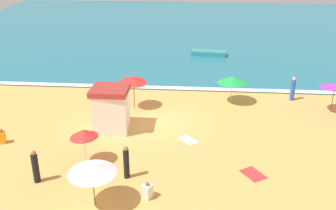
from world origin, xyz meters
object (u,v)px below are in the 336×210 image
beachgoer_1 (293,89)px  beachgoer_0 (35,167)px  beach_umbrella_3 (92,169)px  beachgoer_6 (2,137)px  lifeguard_cabana (111,109)px  beachgoer_2 (126,162)px  beach_umbrella_4 (133,80)px  small_boat_0 (209,53)px  beach_umbrella_1 (84,133)px  beachgoer_4 (147,191)px  beach_umbrella_0 (232,79)px  beach_umbrella_2 (335,86)px

beachgoer_1 → beachgoer_0: bearing=-141.4°
beach_umbrella_3 → beachgoer_6: bearing=142.3°
lifeguard_cabana → beachgoer_1: 13.94m
beachgoer_2 → beachgoer_0: bearing=-170.5°
beach_umbrella_4 → small_boat_0: 14.78m
beachgoer_1 → small_boat_0: size_ratio=0.51×
beachgoer_1 → beach_umbrella_1: bearing=-142.6°
lifeguard_cabana → small_boat_0: 18.34m
beachgoer_0 → beachgoer_4: 5.87m
beach_umbrella_0 → beachgoer_6: (-14.18, -7.44, -1.41)m
beach_umbrella_1 → beachgoer_0: size_ratio=1.14×
beachgoer_2 → beach_umbrella_4: bearing=96.6°
beach_umbrella_3 → beach_umbrella_2: bearing=39.8°
lifeguard_cabana → beach_umbrella_3: bearing=-83.9°
lifeguard_cabana → beachgoer_4: size_ratio=3.28×
beach_umbrella_2 → beachgoer_6: beach_umbrella_2 is taller
beach_umbrella_2 → beach_umbrella_4: (-13.99, -0.36, 0.17)m
beach_umbrella_0 → beachgoer_4: 13.08m
beachgoer_0 → beach_umbrella_4: bearing=70.2°
beach_umbrella_2 → beachgoer_0: 20.18m
beachgoer_2 → beachgoer_4: (1.28, -1.62, -0.53)m
beach_umbrella_1 → beach_umbrella_3: beach_umbrella_3 is taller
beach_umbrella_1 → beach_umbrella_0: bearing=47.2°
beachgoer_0 → small_boat_0: 24.94m
beach_umbrella_0 → beach_umbrella_3: bearing=-118.9°
beachgoer_6 → small_boat_0: bearing=57.0°
small_boat_0 → beachgoer_1: bearing=-61.1°
beach_umbrella_3 → beachgoer_2: 2.87m
beachgoer_0 → small_boat_0: size_ratio=0.50×
lifeguard_cabana → beachgoer_6: (-6.23, -2.31, -1.06)m
beachgoer_2 → lifeguard_cabana: bearing=109.7°
beach_umbrella_0 → beachgoer_6: beach_umbrella_0 is taller
beach_umbrella_0 → beach_umbrella_1: bearing=-132.8°
beach_umbrella_0 → beach_umbrella_3: size_ratio=1.29×
lifeguard_cabana → beachgoer_1: size_ratio=1.59×
beach_umbrella_3 → small_boat_0: beach_umbrella_3 is taller
beach_umbrella_3 → beach_umbrella_4: bearing=89.7°
beach_umbrella_2 → beachgoer_1: 3.28m
beachgoer_2 → beachgoer_6: 8.71m
beachgoer_2 → beachgoer_6: beachgoer_2 is taller
beachgoer_2 → beachgoer_4: 2.13m
beach_umbrella_1 → beach_umbrella_4: 7.80m
beachgoer_6 → beachgoer_2: bearing=-20.5°
lifeguard_cabana → beach_umbrella_2: lifeguard_cabana is taller
beachgoer_6 → beach_umbrella_0: bearing=27.7°
lifeguard_cabana → beachgoer_0: (-2.58, -6.11, -0.60)m
beachgoer_4 → lifeguard_cabana: bearing=114.7°
beach_umbrella_0 → beach_umbrella_4: 7.23m
lifeguard_cabana → beachgoer_4: (3.20, -6.97, -1.10)m
beach_umbrella_1 → beachgoer_6: size_ratio=2.16×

